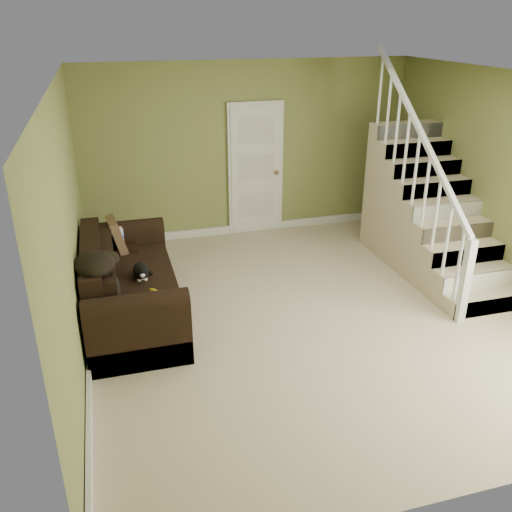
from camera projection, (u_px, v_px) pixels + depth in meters
floor at (310, 313)px, 6.28m from camera, size 5.00×5.50×0.01m
ceiling at (322, 79)px, 5.23m from camera, size 5.00×5.50×0.01m
wall_back at (249, 150)px, 8.17m from camera, size 5.00×0.04×2.60m
wall_front at (480, 346)px, 3.34m from camera, size 5.00×0.04×2.60m
wall_left at (69, 230)px, 5.13m from camera, size 0.04×5.50×2.60m
baseboard_back at (249, 228)px, 8.65m from camera, size 5.00×0.04×0.12m
baseboard_left at (89, 340)px, 5.65m from camera, size 0.04×5.50×0.12m
baseboard_right at (493, 282)px, 6.87m from camera, size 0.04×5.50×0.12m
door at (256, 169)px, 8.28m from camera, size 0.86×0.12×2.02m
staircase at (424, 218)px, 7.37m from camera, size 1.00×2.51×2.82m
sofa at (127, 288)px, 6.10m from camera, size 1.00×2.31×0.91m
side_table at (119, 263)px, 6.86m from camera, size 0.49×0.49×0.79m
cat at (141, 271)px, 5.97m from camera, size 0.22×0.47×0.23m
banana at (155, 291)px, 5.67m from camera, size 0.14×0.16×0.05m
throw_pillow at (117, 235)px, 6.66m from camera, size 0.24×0.43×0.43m
throw_blanket at (94, 264)px, 5.28m from camera, size 0.44×0.55×0.21m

